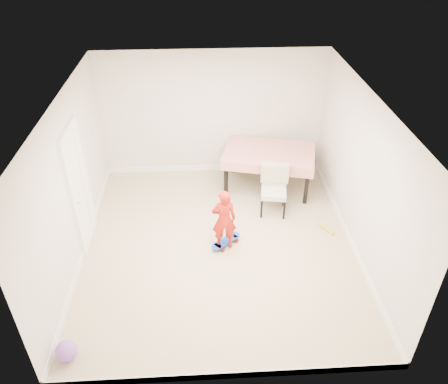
{
  "coord_description": "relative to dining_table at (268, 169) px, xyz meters",
  "views": [
    {
      "loc": [
        -0.24,
        -5.65,
        4.9
      ],
      "look_at": [
        0.1,
        0.2,
        0.95
      ],
      "focal_mm": 35.0,
      "sensor_mm": 36.0,
      "label": 1
    }
  ],
  "objects": [
    {
      "name": "skateboard",
      "position": [
        -0.96,
        -1.75,
        -0.37
      ],
      "size": [
        0.6,
        0.56,
        0.09
      ],
      "primitive_type": null,
      "rotation": [
        0.0,
        0.0,
        0.72
      ],
      "color": "blue",
      "rests_on": "ground"
    },
    {
      "name": "ground",
      "position": [
        -1.07,
        -1.76,
        -0.41
      ],
      "size": [
        5.0,
        5.0,
        0.0
      ],
      "primitive_type": "plane",
      "color": "tan",
      "rests_on": "ground"
    },
    {
      "name": "dining_chair",
      "position": [
        -0.02,
        -0.86,
        0.06
      ],
      "size": [
        0.6,
        0.66,
        0.93
      ],
      "primitive_type": null,
      "rotation": [
        0.0,
        0.0,
        -0.16
      ],
      "color": "white",
      "rests_on": "ground"
    },
    {
      "name": "foam_toy",
      "position": [
        0.84,
        -1.46,
        -0.38
      ],
      "size": [
        0.25,
        0.38,
        0.06
      ],
      "primitive_type": "cylinder",
      "rotation": [
        1.57,
        0.0,
        0.51
      ],
      "color": "gold",
      "rests_on": "ground"
    },
    {
      "name": "dining_table",
      "position": [
        0.0,
        0.0,
        0.0
      ],
      "size": [
        1.95,
        1.47,
        0.82
      ],
      "primitive_type": null,
      "rotation": [
        0.0,
        0.0,
        -0.24
      ],
      "color": "red",
      "rests_on": "ground"
    },
    {
      "name": "wall_right",
      "position": [
        1.16,
        -1.76,
        0.89
      ],
      "size": [
        0.04,
        5.0,
        2.6
      ],
      "primitive_type": "cube",
      "color": "beige",
      "rests_on": "ground"
    },
    {
      "name": "door",
      "position": [
        -3.3,
        -1.46,
        0.61
      ],
      "size": [
        0.11,
        0.94,
        2.11
      ],
      "primitive_type": "cube",
      "color": "white",
      "rests_on": "ground"
    },
    {
      "name": "baseboard_front",
      "position": [
        -1.07,
        -4.25,
        -0.35
      ],
      "size": [
        4.5,
        0.02,
        0.12
      ],
      "primitive_type": "cube",
      "color": "white",
      "rests_on": "ground"
    },
    {
      "name": "wall_left",
      "position": [
        -3.3,
        -1.76,
        0.89
      ],
      "size": [
        0.04,
        5.0,
        2.6
      ],
      "primitive_type": "cube",
      "color": "beige",
      "rests_on": "ground"
    },
    {
      "name": "child",
      "position": [
        -0.99,
        -1.82,
        0.14
      ],
      "size": [
        0.41,
        0.28,
        1.1
      ],
      "primitive_type": "imported",
      "rotation": [
        0.0,
        0.0,
        3.19
      ],
      "color": "red",
      "rests_on": "ground"
    },
    {
      "name": "wall_front",
      "position": [
        -1.07,
        -4.24,
        0.89
      ],
      "size": [
        4.5,
        0.04,
        2.6
      ],
      "primitive_type": "cube",
      "color": "beige",
      "rests_on": "ground"
    },
    {
      "name": "wall_back",
      "position": [
        -1.07,
        0.72,
        0.89
      ],
      "size": [
        4.5,
        0.04,
        2.6
      ],
      "primitive_type": "cube",
      "color": "beige",
      "rests_on": "ground"
    },
    {
      "name": "baseboard_back",
      "position": [
        -1.07,
        0.73,
        -0.35
      ],
      "size": [
        4.5,
        0.02,
        0.12
      ],
      "primitive_type": "cube",
      "color": "white",
      "rests_on": "ground"
    },
    {
      "name": "balloon",
      "position": [
        -3.11,
        -3.85,
        -0.27
      ],
      "size": [
        0.28,
        0.28,
        0.28
      ],
      "primitive_type": "sphere",
      "color": "#9153C8",
      "rests_on": "ground"
    },
    {
      "name": "baseboard_left",
      "position": [
        -3.31,
        -1.76,
        -0.35
      ],
      "size": [
        0.02,
        5.0,
        0.12
      ],
      "primitive_type": "cube",
      "color": "white",
      "rests_on": "ground"
    },
    {
      "name": "ceiling",
      "position": [
        -1.07,
        -1.76,
        2.17
      ],
      "size": [
        4.5,
        5.0,
        0.04
      ],
      "primitive_type": "cube",
      "color": "white",
      "rests_on": "wall_back"
    },
    {
      "name": "baseboard_right",
      "position": [
        1.17,
        -1.76,
        -0.35
      ],
      "size": [
        0.02,
        5.0,
        0.12
      ],
      "primitive_type": "cube",
      "color": "white",
      "rests_on": "ground"
    }
  ]
}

